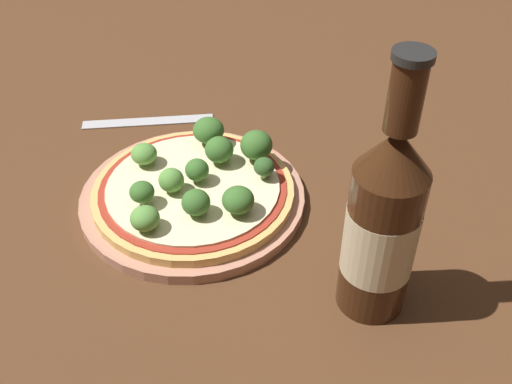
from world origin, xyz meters
TOP-DOWN VIEW (x-y plane):
  - ground_plane at (0.00, 0.00)m, footprint 3.00×3.00m
  - plate at (-0.01, -0.00)m, footprint 0.24×0.24m
  - pizza at (-0.01, -0.00)m, footprint 0.22×0.22m
  - broccoli_floret_0 at (-0.01, -0.02)m, footprint 0.03×0.03m
  - broccoli_floret_1 at (0.02, 0.07)m, footprint 0.02×0.02m
  - broccoli_floret_2 at (-0.01, 0.01)m, footprint 0.03×0.03m
  - broccoli_floret_3 at (0.06, 0.02)m, footprint 0.03×0.03m
  - broccoli_floret_4 at (0.04, -0.07)m, footprint 0.03×0.03m
  - broccoli_floret_5 at (-0.06, -0.03)m, footprint 0.03×0.03m
  - broccoli_floret_6 at (0.04, -0.01)m, footprint 0.03×0.03m
  - broccoli_floret_7 at (-0.03, 0.04)m, footprint 0.03×0.03m
  - broccoli_floret_8 at (-0.00, -0.06)m, footprint 0.03×0.03m
  - broccoli_floret_9 at (-0.07, 0.05)m, footprint 0.04×0.04m
  - broccoli_floret_10 at (-0.01, 0.08)m, footprint 0.04×0.04m
  - beer_bottle at (0.19, 0.09)m, footprint 0.06×0.06m
  - fork at (-0.18, 0.01)m, footprint 0.08×0.16m

SIDE VIEW (x-z plane):
  - ground_plane at x=0.00m, z-range 0.00..0.00m
  - fork at x=-0.18m, z-range 0.00..0.00m
  - plate at x=-0.01m, z-range 0.00..0.01m
  - pizza at x=-0.01m, z-range 0.01..0.03m
  - broccoli_floret_4 at x=0.04m, z-range 0.03..0.05m
  - broccoli_floret_5 at x=-0.06m, z-range 0.03..0.05m
  - broccoli_floret_1 at x=0.02m, z-range 0.03..0.05m
  - broccoli_floret_0 at x=-0.01m, z-range 0.03..0.05m
  - broccoli_floret_2 at x=-0.01m, z-range 0.03..0.06m
  - broccoli_floret_6 at x=0.04m, z-range 0.03..0.06m
  - broccoli_floret_8 at x=0.00m, z-range 0.03..0.06m
  - broccoli_floret_3 at x=0.06m, z-range 0.03..0.06m
  - broccoli_floret_7 at x=-0.03m, z-range 0.03..0.06m
  - broccoli_floret_9 at x=-0.07m, z-range 0.03..0.06m
  - broccoli_floret_10 at x=-0.01m, z-range 0.03..0.06m
  - beer_bottle at x=0.19m, z-range -0.03..0.22m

